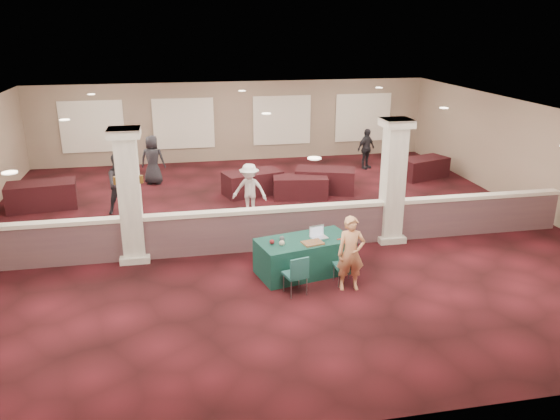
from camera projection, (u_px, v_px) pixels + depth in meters
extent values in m
plane|color=#441117|center=(267.00, 228.00, 15.25)|extent=(16.00, 16.00, 0.00)
cube|color=#88725E|center=(234.00, 122.00, 22.15)|extent=(16.00, 0.04, 3.20)
cube|color=#88725E|center=(368.00, 326.00, 7.31)|extent=(16.00, 0.04, 3.20)
cube|color=#88725E|center=(532.00, 159.00, 16.18)|extent=(0.04, 16.00, 3.20)
cube|color=white|center=(266.00, 113.00, 14.21)|extent=(16.00, 16.00, 0.02)
cube|color=#5C3E48|center=(277.00, 230.00, 13.70)|extent=(15.60, 0.20, 1.00)
cube|color=white|center=(277.00, 209.00, 13.52)|extent=(15.60, 0.28, 0.10)
cube|color=beige|center=(130.00, 196.00, 12.70)|extent=(0.50, 0.50, 3.20)
cube|color=beige|center=(136.00, 256.00, 13.20)|extent=(0.70, 0.70, 0.16)
cube|color=beige|center=(124.00, 133.00, 12.21)|extent=(0.72, 0.72, 0.20)
cube|color=beige|center=(393.00, 181.00, 13.88)|extent=(0.50, 0.50, 3.20)
cube|color=beige|center=(389.00, 237.00, 14.38)|extent=(0.70, 0.70, 0.16)
cube|color=beige|center=(397.00, 123.00, 13.39)|extent=(0.72, 0.72, 0.20)
cylinder|color=brown|center=(116.00, 180.00, 12.52)|extent=(0.12, 0.12, 0.18)
cylinder|color=white|center=(116.00, 180.00, 12.52)|extent=(0.09, 0.09, 0.10)
cylinder|color=brown|center=(141.00, 179.00, 12.62)|extent=(0.12, 0.12, 0.18)
cylinder|color=white|center=(141.00, 179.00, 12.62)|extent=(0.09, 0.09, 0.10)
cube|color=#103C33|center=(304.00, 256.00, 12.40)|extent=(2.30, 1.51, 0.81)
cube|color=#1D564D|center=(344.00, 266.00, 11.89)|extent=(0.43, 0.43, 0.06)
cube|color=#1D564D|center=(348.00, 260.00, 11.64)|extent=(0.41, 0.05, 0.41)
cylinder|color=slate|center=(339.00, 279.00, 11.77)|extent=(0.02, 0.02, 0.39)
cylinder|color=slate|center=(354.00, 278.00, 11.84)|extent=(0.02, 0.02, 0.39)
cylinder|color=slate|center=(334.00, 272.00, 12.09)|extent=(0.02, 0.02, 0.39)
cylinder|color=slate|center=(349.00, 271.00, 12.16)|extent=(0.02, 0.02, 0.39)
cube|color=#1D564D|center=(295.00, 275.00, 11.44)|extent=(0.53, 0.53, 0.06)
cube|color=#1D564D|center=(300.00, 268.00, 11.19)|extent=(0.42, 0.15, 0.42)
cylinder|color=slate|center=(291.00, 290.00, 11.29)|extent=(0.03, 0.03, 0.40)
cylinder|color=slate|center=(307.00, 286.00, 11.43)|extent=(0.03, 0.03, 0.40)
cylinder|color=slate|center=(284.00, 283.00, 11.60)|extent=(0.03, 0.03, 0.40)
cylinder|color=slate|center=(299.00, 279.00, 11.75)|extent=(0.03, 0.03, 0.40)
imported|color=tan|center=(351.00, 254.00, 11.51)|extent=(0.63, 0.45, 1.64)
cube|color=black|center=(42.00, 195.00, 16.72)|extent=(2.12, 1.26, 0.81)
cube|color=black|center=(300.00, 187.00, 17.76)|extent=(1.86, 1.13, 0.71)
cube|color=black|center=(325.00, 180.00, 18.36)|extent=(2.17, 1.57, 0.79)
cube|color=black|center=(44.00, 196.00, 16.94)|extent=(1.75, 1.17, 0.65)
cube|color=black|center=(253.00, 183.00, 18.11)|extent=(2.07, 1.43, 0.76)
cube|color=black|center=(423.00, 168.00, 20.02)|extent=(2.01, 1.44, 0.74)
imported|color=black|center=(121.00, 184.00, 16.18)|extent=(0.98, 0.76, 1.80)
imported|color=beige|center=(250.00, 190.00, 15.95)|extent=(1.11, 0.80, 1.58)
imported|color=black|center=(366.00, 149.00, 21.14)|extent=(1.01, 0.84, 1.56)
imported|color=black|center=(153.00, 160.00, 19.10)|extent=(0.93, 0.63, 1.73)
cube|color=silver|center=(319.00, 238.00, 12.34)|extent=(0.42, 0.33, 0.02)
cube|color=silver|center=(317.00, 230.00, 12.41)|extent=(0.36, 0.10, 0.25)
cube|color=#ACB5CF|center=(317.00, 231.00, 12.41)|extent=(0.33, 0.08, 0.21)
cube|color=#AE5F1B|center=(313.00, 243.00, 12.04)|extent=(0.51, 0.43, 0.03)
sphere|color=beige|center=(282.00, 243.00, 11.92)|extent=(0.12, 0.12, 0.12)
sphere|color=#5A121E|center=(272.00, 242.00, 12.00)|extent=(0.11, 0.11, 0.11)
sphere|color=#454549|center=(282.00, 238.00, 12.17)|extent=(0.12, 0.12, 0.12)
cube|color=red|center=(340.00, 239.00, 12.27)|extent=(0.14, 0.06, 0.01)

